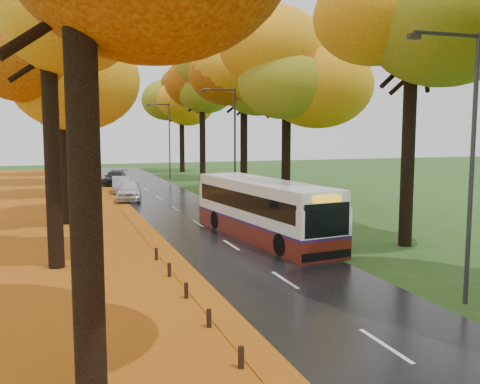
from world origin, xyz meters
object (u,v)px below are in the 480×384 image
bus (263,208)px  car_dark (115,178)px  streetlamp_mid (231,138)px  streetlamp_far (167,135)px  car_white (129,190)px  streetlamp_near (466,148)px  car_silver (121,185)px

bus → car_dark: bus is taller
car_dark → bus: bearing=-64.0°
streetlamp_mid → streetlamp_far: same height
car_dark → car_white: bearing=-73.4°
streetlamp_far → car_dark: (-6.06, -5.00, -4.02)m
bus → streetlamp_near: bearing=-86.6°
streetlamp_near → car_white: (-6.30, 27.17, -3.93)m
car_dark → car_silver: bearing=-74.1°
streetlamp_near → streetlamp_mid: (0.00, 22.00, 0.00)m
streetlamp_near → bus: (-1.99, 10.98, -3.22)m
streetlamp_mid → car_silver: streetlamp_mid is taller
streetlamp_far → car_dark: bearing=-140.5°
streetlamp_near → bus: size_ratio=0.74×
car_white → car_dark: bearing=98.5°
streetlamp_mid → bus: (-1.99, -11.02, -3.22)m
car_silver → streetlamp_near: bearing=-73.7°
bus → car_silver: 21.90m
streetlamp_far → bus: 33.24m
car_white → car_silver: size_ratio=1.09×
car_white → car_silver: car_white is taller
car_silver → bus: bearing=-73.3°
bus → car_white: bearing=97.9°
streetlamp_near → streetlamp_far: (0.00, 44.00, 0.00)m
streetlamp_far → streetlamp_mid: bearing=-90.0°
streetlamp_mid → car_white: bearing=140.6°
streetlamp_far → bus: streetlamp_far is taller
streetlamp_near → bus: 11.61m
car_white → car_dark: size_ratio=0.97×
streetlamp_far → car_silver: streetlamp_far is taller
bus → streetlamp_far: bearing=79.6°
streetlamp_mid → car_white: streetlamp_mid is taller
car_white → streetlamp_mid: bearing=-29.8°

